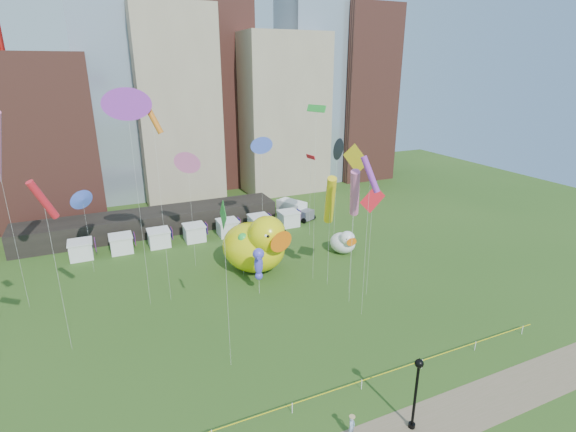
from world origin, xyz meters
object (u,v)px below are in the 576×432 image
seahorse_green (243,245)px  small_duck (344,242)px  big_duck (256,244)px  lamppost (416,386)px  box_truck (294,209)px  woman (352,427)px  seahorse_purple (259,261)px

seahorse_green → small_duck: bearing=-16.8°
big_duck → lamppost: big_duck is taller
big_duck → box_truck: size_ratio=1.59×
big_duck → woman: size_ratio=6.80×
woman → small_duck: bearing=34.2°
seahorse_purple → woman: bearing=-75.8°
seahorse_purple → small_duck: bearing=39.6°
big_duck → seahorse_purple: size_ratio=1.96×
seahorse_green → seahorse_purple: (0.17, -4.93, -0.00)m
seahorse_green → seahorse_purple: same height
box_truck → seahorse_purple: bearing=-147.5°
seahorse_purple → big_duck: bearing=89.9°
seahorse_green → woman: bearing=-112.6°
big_duck → small_duck: size_ratio=2.39×
woman → lamppost: bearing=-40.2°
seahorse_green → seahorse_purple: 4.93m
small_duck → seahorse_green: 14.72m
lamppost → seahorse_green: bearing=96.8°
small_duck → box_truck: size_ratio=0.67×
big_duck → lamppost: bearing=-106.2°
big_duck → seahorse_green: bearing=-179.1°
seahorse_green → woman: size_ratio=3.47×
small_duck → lamppost: 30.16m
seahorse_green → lamppost: size_ratio=0.95×
big_duck → seahorse_purple: big_duck is taller
big_duck → seahorse_purple: (-1.79, -5.63, 0.47)m
small_duck → box_truck: (0.10, 15.97, -0.19)m
small_duck → woman: small_duck is taller
big_duck → small_duck: big_duck is taller
seahorse_green → seahorse_purple: size_ratio=1.00×
small_duck → box_truck: small_duck is taller
small_duck → seahorse_green: seahorse_green is taller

